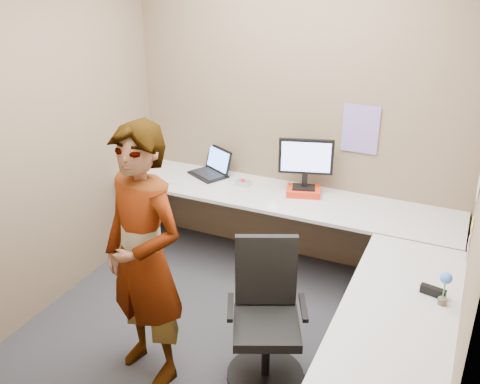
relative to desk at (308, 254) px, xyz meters
The scene contains 18 objects.
ground 0.83m from the desk, 138.54° to the right, with size 3.00×3.00×0.00m, color #26272B.
wall_back 1.27m from the desk, 115.54° to the left, with size 3.00×3.00×0.00m, color brown.
wall_left 2.12m from the desk, 168.73° to the right, with size 2.70×2.70×0.00m, color brown.
desk is the anchor object (origin of this frame).
paper_ream 0.77m from the desk, 111.64° to the left, with size 0.28×0.21×0.06m, color red.
monitor 0.89m from the desk, 111.17° to the left, with size 0.44×0.19×0.43m.
laptop 1.43m from the desk, 146.80° to the left, with size 0.43×0.41×0.24m.
trackball_mouse 1.06m from the desk, 141.46° to the left, with size 0.12×0.08×0.07m.
origami 0.58m from the desk, 139.09° to the left, with size 0.10×0.10×0.06m, color white.
stapler 0.99m from the desk, 23.18° to the right, with size 0.15×0.04×0.06m, color black.
flower 1.10m from the desk, 25.46° to the right, with size 0.07×0.07×0.22m.
calendar_purple 1.15m from the desk, 82.85° to the left, with size 0.30×0.01×0.40m, color #846BB7.
sticky_note_a 1.13m from the desk, ahead, with size 0.01×0.07×0.07m, color #F2E059.
sticky_note_b 1.10m from the desk, 11.49° to the left, with size 0.01×0.07×0.07m, color pink.
sticky_note_c 1.08m from the desk, ahead, with size 0.01×0.07×0.07m, color pink.
sticky_note_d 1.15m from the desk, 16.61° to the left, with size 0.01×0.07×0.07m, color #F2E059.
office_chair 0.70m from the desk, 94.95° to the right, with size 0.56×0.57×0.97m.
person 1.26m from the desk, 129.24° to the right, with size 0.64×0.42×1.75m, color #999399.
Camera 1 is at (1.39, -2.91, 2.61)m, focal length 40.00 mm.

